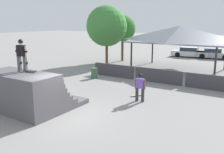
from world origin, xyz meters
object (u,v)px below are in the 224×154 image
at_px(parked_car_white, 190,52).
at_px(parked_car_silver, 213,54).
at_px(skater_on_deck, 21,53).
at_px(skateboard_on_deck, 30,71).
at_px(tree_far_back, 107,26).
at_px(trash_bin, 94,73).
at_px(skateboard_on_ground, 137,95).
at_px(bystander_walking, 140,85).
at_px(tree_beside_pavilion, 123,28).

height_order(parked_car_white, parked_car_silver, same).
xyz_separation_m(parked_car_white, parked_car_silver, (2.84, 0.33, -0.00)).
distance_m(skater_on_deck, skateboard_on_deck, 1.01).
bearing_deg(parked_car_white, tree_far_back, -126.49).
height_order(tree_far_back, parked_car_silver, tree_far_back).
height_order(skater_on_deck, tree_far_back, tree_far_back).
bearing_deg(skater_on_deck, trash_bin, 84.25).
relative_size(tree_far_back, parked_car_white, 1.33).
distance_m(skater_on_deck, skateboard_on_ground, 7.23).
distance_m(tree_far_back, parked_car_white, 12.30).
relative_size(skater_on_deck, trash_bin, 1.97).
relative_size(skateboard_on_deck, tree_far_back, 0.13).
bearing_deg(skateboard_on_deck, tree_far_back, 101.23).
relative_size(skater_on_deck, skateboard_on_ground, 2.14).
relative_size(skateboard_on_deck, parked_car_silver, 0.18).
xyz_separation_m(skateboard_on_deck, parked_car_white, (1.50, 24.14, -1.48)).
bearing_deg(skateboard_on_ground, bystander_walking, -110.86).
xyz_separation_m(skater_on_deck, tree_beside_pavilion, (-3.83, 16.86, 0.75)).
height_order(tree_beside_pavilion, parked_car_silver, tree_beside_pavilion).
bearing_deg(parked_car_white, parked_car_silver, 1.47).
bearing_deg(parked_car_silver, parked_car_white, 177.22).
distance_m(skateboard_on_deck, tree_beside_pavilion, 17.40).
distance_m(bystander_walking, tree_beside_pavilion, 15.31).
bearing_deg(tree_far_back, skateboard_on_deck, -71.69).
bearing_deg(tree_far_back, bystander_walking, -47.89).
xyz_separation_m(skateboard_on_deck, parked_car_silver, (4.34, 24.47, -1.48)).
xyz_separation_m(skateboard_on_deck, trash_bin, (-1.66, 7.73, -1.66)).
relative_size(skater_on_deck, skateboard_on_deck, 2.03).
bearing_deg(skateboard_on_deck, trash_bin, 95.03).
height_order(bystander_walking, parked_car_white, bystander_walking).
bearing_deg(bystander_walking, parked_car_silver, -100.50).
bearing_deg(parked_car_white, skateboard_on_deck, -98.65).
xyz_separation_m(skateboard_on_deck, bystander_walking, (4.16, 4.31, -1.11)).
xyz_separation_m(tree_far_back, parked_car_white, (6.15, 10.08, -3.44)).
height_order(tree_beside_pavilion, tree_far_back, tree_far_back).
distance_m(tree_beside_pavilion, tree_far_back, 2.77).
bearing_deg(bystander_walking, trash_bin, -40.41).
relative_size(trash_bin, parked_car_white, 0.18).
distance_m(skateboard_on_deck, parked_car_silver, 24.89).
distance_m(skater_on_deck, bystander_walking, 6.67).
bearing_deg(trash_bin, tree_beside_pavilion, 106.14).
distance_m(skater_on_deck, trash_bin, 8.31).
height_order(trash_bin, parked_car_silver, parked_car_silver).
xyz_separation_m(bystander_walking, trash_bin, (-5.82, 3.41, -0.55)).
distance_m(skateboard_on_deck, skateboard_on_ground, 6.60).
bearing_deg(parked_car_white, bystander_walking, -87.46).
relative_size(bystander_walking, tree_far_back, 0.27).
bearing_deg(parked_car_silver, tree_far_back, -140.18).
bearing_deg(tree_beside_pavilion, skater_on_deck, -77.19).
bearing_deg(bystander_walking, tree_beside_pavilion, -65.90).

